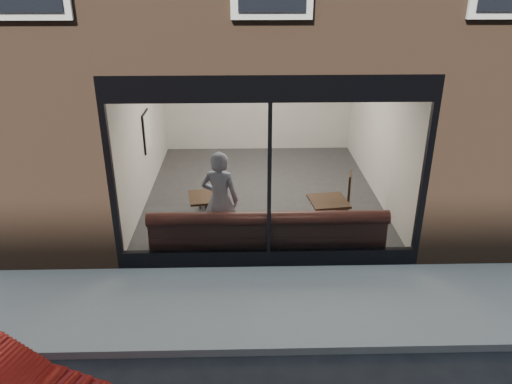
{
  "coord_description": "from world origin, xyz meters",
  "views": [
    {
      "loc": [
        -0.39,
        -5.1,
        4.58
      ],
      "look_at": [
        -0.2,
        2.4,
        1.21
      ],
      "focal_mm": 35.0,
      "sensor_mm": 36.0,
      "label": 1
    }
  ],
  "objects_px": {
    "banquette": "(267,242)",
    "person": "(220,200)",
    "cafe_table_right": "(328,201)",
    "cafe_chair_left": "(211,197)",
    "cafe_chair_right": "(338,205)",
    "cafe_table_left": "(207,197)"
  },
  "relations": [
    {
      "from": "banquette",
      "to": "person",
      "type": "bearing_deg",
      "value": 159.76
    },
    {
      "from": "cafe_table_right",
      "to": "cafe_chair_left",
      "type": "xyz_separation_m",
      "value": [
        -2.21,
        1.34,
        -0.5
      ]
    },
    {
      "from": "cafe_table_right",
      "to": "cafe_chair_right",
      "type": "distance_m",
      "value": 1.06
    },
    {
      "from": "person",
      "to": "cafe_table_right",
      "type": "height_order",
      "value": "person"
    },
    {
      "from": "banquette",
      "to": "person",
      "type": "relative_size",
      "value": 2.23
    },
    {
      "from": "cafe_table_left",
      "to": "cafe_chair_right",
      "type": "relative_size",
      "value": 1.54
    },
    {
      "from": "cafe_table_left",
      "to": "cafe_table_right",
      "type": "bearing_deg",
      "value": -6.23
    },
    {
      "from": "banquette",
      "to": "cafe_table_right",
      "type": "bearing_deg",
      "value": 26.02
    },
    {
      "from": "cafe_table_right",
      "to": "cafe_chair_left",
      "type": "height_order",
      "value": "cafe_table_right"
    },
    {
      "from": "cafe_chair_right",
      "to": "cafe_chair_left",
      "type": "bearing_deg",
      "value": 4.55
    },
    {
      "from": "person",
      "to": "cafe_table_left",
      "type": "relative_size",
      "value": 2.78
    },
    {
      "from": "cafe_chair_right",
      "to": "banquette",
      "type": "bearing_deg",
      "value": 58.39
    },
    {
      "from": "cafe_chair_left",
      "to": "banquette",
      "type": "bearing_deg",
      "value": 137.23
    },
    {
      "from": "cafe_chair_left",
      "to": "cafe_chair_right",
      "type": "distance_m",
      "value": 2.63
    },
    {
      "from": "banquette",
      "to": "cafe_chair_right",
      "type": "relative_size",
      "value": 9.57
    },
    {
      "from": "cafe_chair_left",
      "to": "cafe_table_left",
      "type": "bearing_deg",
      "value": 107.37
    },
    {
      "from": "banquette",
      "to": "cafe_table_right",
      "type": "xyz_separation_m",
      "value": [
        1.13,
        0.55,
        0.52
      ]
    },
    {
      "from": "person",
      "to": "cafe_table_left",
      "type": "distance_m",
      "value": 0.58
    },
    {
      "from": "cafe_table_right",
      "to": "cafe_chair_left",
      "type": "bearing_deg",
      "value": 148.79
    },
    {
      "from": "cafe_table_right",
      "to": "cafe_table_left",
      "type": "bearing_deg",
      "value": 173.77
    },
    {
      "from": "banquette",
      "to": "cafe_chair_right",
      "type": "bearing_deg",
      "value": 43.3
    },
    {
      "from": "cafe_table_right",
      "to": "cafe_chair_left",
      "type": "relative_size",
      "value": 1.56
    }
  ]
}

